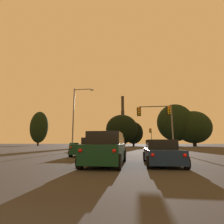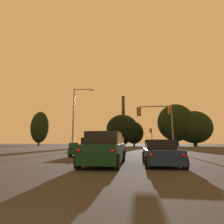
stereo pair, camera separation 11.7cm
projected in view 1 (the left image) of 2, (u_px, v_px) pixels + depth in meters
suv_center_lane_front at (114, 147)px, 17.02m from camera, size 2.12×4.91×1.86m
suv_center_lane_second at (106, 149)px, 10.24m from camera, size 2.13×4.92×1.86m
sedan_right_lane_second at (161, 153)px, 10.36m from camera, size 2.00×4.71×1.43m
pickup_truck_left_lane_front at (88, 147)px, 18.06m from camera, size 2.34×5.56×1.82m
traffic_light_overhead_right at (160, 116)px, 23.56m from camera, size 4.81×0.50×6.27m
traffic_light_far_right at (151, 135)px, 50.11m from camera, size 0.78×0.50×5.44m
street_lamp at (76, 113)px, 25.28m from camera, size 3.07×0.36×9.20m
smokestack at (123, 125)px, 168.67m from camera, size 6.25×6.25×46.98m
treeline_far_left at (133, 133)px, 70.08m from camera, size 7.68×6.92×9.71m
treeline_far_right at (39, 127)px, 79.79m from camera, size 8.08×7.27×15.55m
treeline_right_mid at (193, 127)px, 66.35m from camera, size 13.10×11.79×13.34m
treeline_center_left at (175, 123)px, 68.41m from camera, size 13.92×12.53×16.37m
treeline_center_right at (122, 129)px, 66.09m from camera, size 11.97×10.77×11.90m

